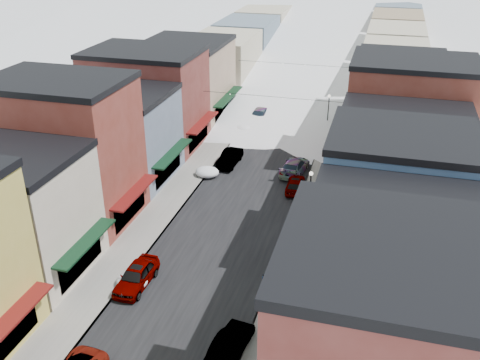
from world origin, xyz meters
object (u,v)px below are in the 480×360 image
Objects in this scene: car_green_sedan at (230,344)px; trash_can at (308,201)px; car_dark_hatch at (230,158)px; streetlamp_near at (310,188)px; car_silver_sedan at (136,276)px.

car_green_sedan is 5.13× the size of trash_can.
streetlamp_near is (9.84, -8.80, 2.08)m from car_dark_hatch.
car_silver_sedan reaches higher than car_green_sedan.
car_silver_sedan reaches higher than trash_can.
car_silver_sedan is 16.77m from streetlamp_near.
trash_can is (9.48, -6.95, -0.18)m from car_dark_hatch.
trash_can is (10.04, 14.85, -0.21)m from car_silver_sedan.
streetlamp_near reaches higher than car_green_sedan.
car_dark_hatch is 27.62m from car_green_sedan.
trash_can is at bearing -33.78° from car_dark_hatch.
car_silver_sedan is at bearing -21.74° from car_green_sedan.
trash_can is at bearing -87.30° from car_green_sedan.
trash_can is (1.68, 19.55, -0.14)m from car_green_sedan.
car_silver_sedan is 1.06× the size of car_green_sedan.
car_silver_sedan reaches higher than car_dark_hatch.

